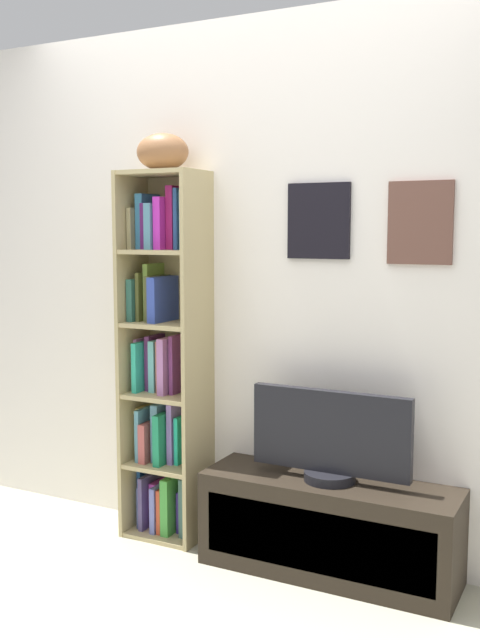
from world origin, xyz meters
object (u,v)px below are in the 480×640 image
Objects in this scene: football at (163,152)px; television at (330,437)px; bookshelf at (165,365)px; tv_stand at (329,528)px.

football reaches higher than television.
football reaches higher than bookshelf.
television reaches higher than tv_stand.
bookshelf is 2.50× the size of television.
football is 1.49m from television.
football is at bearing -57.31° from bookshelf.
television is at bearing 90.00° from tv_stand.
television is (-0.00, 0.00, 0.40)m from tv_stand.
football is 0.22× the size of tv_stand.
football is 1.84m from tv_stand.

